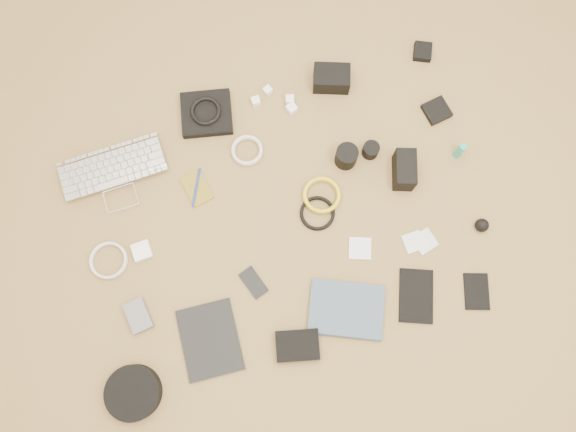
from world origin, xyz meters
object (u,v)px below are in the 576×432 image
object	(u,v)px
tablet	(210,340)
phone	(254,283)
laptop	(117,181)
dslr_camera	(331,78)
paperback	(344,337)
headphone_case	(133,393)

from	to	relation	value
tablet	phone	world-z (taller)	tablet
laptop	dslr_camera	distance (m)	0.87
laptop	paperback	world-z (taller)	laptop
dslr_camera	headphone_case	distance (m)	1.30
phone	dslr_camera	bearing A→B (deg)	33.46
laptop	dslr_camera	world-z (taller)	dslr_camera
laptop	tablet	bearing A→B (deg)	-76.45
dslr_camera	headphone_case	world-z (taller)	dslr_camera
dslr_camera	tablet	world-z (taller)	dslr_camera
headphone_case	phone	bearing A→B (deg)	26.57
dslr_camera	tablet	distance (m)	1.04
laptop	headphone_case	distance (m)	0.73
laptop	headphone_case	size ratio (longest dim) A/B	2.08
dslr_camera	paperback	distance (m)	0.94
phone	headphone_case	xyz separation A→B (m)	(-0.48, -0.24, 0.02)
phone	headphone_case	size ratio (longest dim) A/B	0.59
phone	headphone_case	bearing A→B (deg)	-172.99
tablet	paperback	xyz separation A→B (m)	(0.44, -0.12, 0.01)
laptop	paperback	distance (m)	0.97
paperback	tablet	bearing A→B (deg)	97.08
phone	laptop	bearing A→B (deg)	107.73
laptop	phone	distance (m)	0.62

